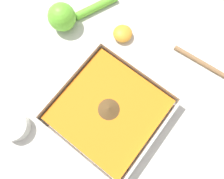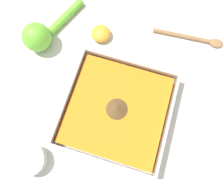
% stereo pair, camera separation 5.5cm
% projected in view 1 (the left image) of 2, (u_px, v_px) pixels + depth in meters
% --- Properties ---
extents(ground_plane, '(4.00, 4.00, 0.00)m').
position_uv_depth(ground_plane, '(99.00, 115.00, 0.56)').
color(ground_plane, beige).
extents(square_dish, '(0.25, 0.25, 0.05)m').
position_uv_depth(square_dish, '(109.00, 111.00, 0.54)').
color(square_dish, silver).
rests_on(square_dish, ground_plane).
extents(spice_bowl, '(0.07, 0.07, 0.03)m').
position_uv_depth(spice_bowl, '(15.00, 127.00, 0.54)').
color(spice_bowl, silver).
rests_on(spice_bowl, ground_plane).
extents(lemon_squeezer, '(0.20, 0.11, 0.08)m').
position_uv_depth(lemon_squeezer, '(67.00, 16.00, 0.60)').
color(lemon_squeezer, '#6BC633').
rests_on(lemon_squeezer, ground_plane).
extents(lemon_half, '(0.05, 0.05, 0.03)m').
position_uv_depth(lemon_half, '(123.00, 34.00, 0.61)').
color(lemon_half, orange).
rests_on(lemon_half, ground_plane).
extents(wooden_spoon, '(0.03, 0.20, 0.01)m').
position_uv_depth(wooden_spoon, '(211.00, 68.00, 0.59)').
color(wooden_spoon, olive).
rests_on(wooden_spoon, ground_plane).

